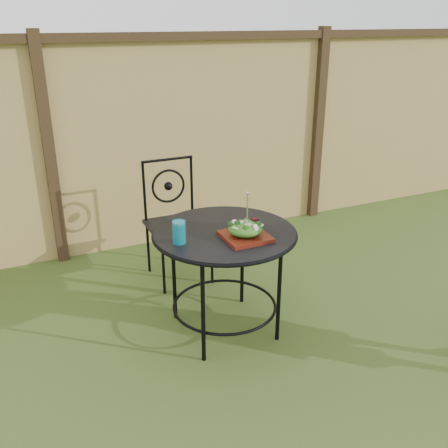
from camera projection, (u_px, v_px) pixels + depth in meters
name	position (u px, v px, depth m)	size (l,w,h in m)	color
ground	(331.00, 361.00, 3.10)	(60.00, 60.00, 0.00)	#264115
fence	(197.00, 138.00, 4.58)	(8.00, 0.12, 1.90)	tan
patio_table	(225.00, 251.00, 3.20)	(0.92, 0.92, 0.72)	black
patio_chair	(176.00, 218.00, 3.95)	(0.46, 0.46, 0.95)	black
salad_plate	(245.00, 236.00, 3.04)	(0.27, 0.27, 0.02)	#431309
salad	(245.00, 229.00, 3.02)	(0.21, 0.21, 0.08)	#235614
fork	(247.00, 208.00, 2.97)	(0.01, 0.01, 0.18)	silver
drinking_glass	(179.00, 232.00, 2.96)	(0.08, 0.08, 0.14)	#0C778C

